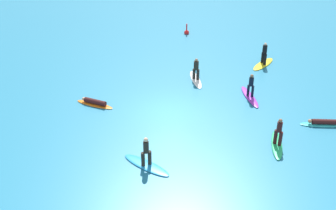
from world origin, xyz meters
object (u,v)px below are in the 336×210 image
(surfer_on_purple_board, at_px, (250,92))
(surfer_on_teal_board, at_px, (323,123))
(surfer_on_orange_board, at_px, (95,103))
(surfer_on_green_board, at_px, (278,139))
(surfer_on_blue_board, at_px, (146,160))
(surfer_on_yellow_board, at_px, (264,59))
(marker_buoy, at_px, (187,32))
(surfer_on_white_board, at_px, (196,74))

(surfer_on_purple_board, distance_m, surfer_on_teal_board, 5.28)
(surfer_on_orange_board, distance_m, surfer_on_green_board, 12.06)
(surfer_on_blue_board, bearing_deg, surfer_on_orange_board, 157.02)
(surfer_on_blue_board, distance_m, surfer_on_purple_board, 10.10)
(surfer_on_blue_board, distance_m, surfer_on_teal_board, 11.45)
(surfer_on_blue_board, height_order, surfer_on_orange_board, surfer_on_blue_board)
(surfer_on_yellow_board, xyz_separation_m, marker_buoy, (-3.37, 8.00, -0.32))
(surfer_on_teal_board, height_order, marker_buoy, marker_buoy)
(surfer_on_blue_board, bearing_deg, marker_buoy, 118.92)
(surfer_on_yellow_board, bearing_deg, surfer_on_blue_board, -176.03)
(surfer_on_yellow_board, bearing_deg, surfer_on_white_board, 153.89)
(surfer_on_orange_board, relative_size, surfer_on_green_board, 0.82)
(marker_buoy, bearing_deg, surfer_on_orange_board, -136.00)
(surfer_on_purple_board, bearing_deg, surfer_on_blue_board, 127.45)
(marker_buoy, bearing_deg, surfer_on_purple_board, -90.30)
(surfer_on_purple_board, relative_size, marker_buoy, 2.94)
(surfer_on_green_board, bearing_deg, marker_buoy, 23.28)
(surfer_on_yellow_board, xyz_separation_m, surfer_on_green_board, (-4.60, -9.88, -0.04))
(surfer_on_green_board, height_order, marker_buoy, surfer_on_green_board)
(surfer_on_blue_board, xyz_separation_m, surfer_on_purple_board, (8.80, 4.94, 0.02))
(surfer_on_yellow_board, height_order, marker_buoy, surfer_on_yellow_board)
(surfer_on_yellow_board, bearing_deg, surfer_on_orange_board, 154.87)
(surfer_on_orange_board, xyz_separation_m, surfer_on_teal_board, (12.86, -6.97, -0.01))
(surfer_on_blue_board, relative_size, surfer_on_orange_board, 1.23)
(surfer_on_teal_board, bearing_deg, surfer_on_green_board, 36.11)
(surfer_on_blue_board, bearing_deg, surfer_on_yellow_board, 93.25)
(surfer_on_blue_board, relative_size, surfer_on_white_board, 1.00)
(surfer_on_purple_board, distance_m, marker_buoy, 12.34)
(surfer_on_purple_board, height_order, surfer_on_teal_board, surfer_on_purple_board)
(surfer_on_teal_board, bearing_deg, surfer_on_white_board, -36.01)
(surfer_on_yellow_board, bearing_deg, marker_buoy, 79.66)
(surfer_on_blue_board, relative_size, surfer_on_purple_board, 0.95)
(surfer_on_blue_board, distance_m, marker_buoy, 19.42)
(surfer_on_green_board, height_order, surfer_on_teal_board, surfer_on_green_board)
(surfer_on_orange_board, distance_m, marker_buoy, 14.30)
(surfer_on_yellow_board, xyz_separation_m, surfer_on_teal_board, (-0.80, -8.90, -0.31))
(surfer_on_blue_board, distance_m, surfer_on_orange_board, 7.48)
(surfer_on_white_board, bearing_deg, marker_buoy, 172.81)
(surfer_on_white_board, bearing_deg, surfer_on_green_board, 17.95)
(surfer_on_blue_board, bearing_deg, surfer_on_purple_board, 85.41)
(surfer_on_purple_board, xyz_separation_m, surfer_on_green_board, (-1.16, -5.55, 0.00))
(surfer_on_blue_board, xyz_separation_m, surfer_on_green_board, (7.65, -0.61, 0.03))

